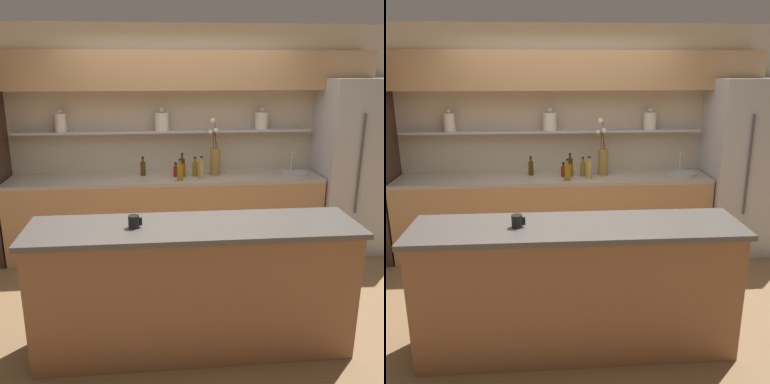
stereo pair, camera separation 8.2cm
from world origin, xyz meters
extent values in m
plane|color=olive|center=(0.00, 0.00, 0.00)|extent=(12.00, 12.00, 0.00)
cube|color=beige|center=(0.00, 1.60, 1.30)|extent=(5.20, 0.10, 2.60)
cube|color=#B7B7BC|center=(-0.13, 1.46, 1.41)|extent=(3.45, 0.18, 0.02)
cylinder|color=silver|center=(-1.31, 1.45, 1.52)|extent=(0.13, 0.13, 0.21)
sphere|color=silver|center=(-1.31, 1.45, 1.65)|extent=(0.05, 0.05, 0.05)
cylinder|color=silver|center=(-0.17, 1.45, 1.52)|extent=(0.16, 0.16, 0.21)
sphere|color=silver|center=(-0.17, 1.45, 1.65)|extent=(0.06, 0.06, 0.06)
cylinder|color=silver|center=(1.01, 1.45, 1.52)|extent=(0.15, 0.15, 0.20)
sphere|color=silver|center=(1.01, 1.45, 1.65)|extent=(0.05, 0.05, 0.05)
cube|color=tan|center=(0.00, 1.38, 2.09)|extent=(4.42, 0.34, 0.42)
cube|color=tan|center=(-0.13, 1.24, 0.44)|extent=(3.55, 0.62, 0.88)
cube|color=#ADA393|center=(-0.13, 1.24, 0.90)|extent=(3.55, 0.62, 0.04)
cube|color=#99603D|center=(0.00, -0.61, 0.49)|extent=(2.36, 0.55, 0.98)
cube|color=#56514C|center=(0.00, -0.61, 1.00)|extent=(2.42, 0.61, 0.04)
cube|color=#B7B7BC|center=(2.13, 1.20, 1.00)|extent=(0.94, 0.70, 2.01)
cylinder|color=#4C4C51|center=(1.96, 0.83, 1.10)|extent=(0.02, 0.02, 1.10)
cylinder|color=olive|center=(0.44, 1.29, 1.07)|extent=(0.12, 0.12, 0.30)
cylinder|color=#4C3319|center=(0.41, 1.28, 1.32)|extent=(0.01, 0.02, 0.20)
sphere|color=silver|center=(0.37, 1.27, 1.42)|extent=(0.05, 0.05, 0.05)
cylinder|color=#4C3319|center=(0.43, 1.29, 1.39)|extent=(0.02, 0.03, 0.33)
sphere|color=silver|center=(0.40, 1.26, 1.55)|extent=(0.06, 0.06, 0.06)
cylinder|color=#4C3319|center=(0.44, 1.28, 1.33)|extent=(0.06, 0.01, 0.22)
sphere|color=silver|center=(0.43, 1.24, 1.44)|extent=(0.06, 0.06, 0.06)
cylinder|color=#B7B7BC|center=(1.37, 1.24, 0.93)|extent=(0.32, 0.32, 0.02)
cylinder|color=#B7B7BC|center=(1.37, 1.36, 1.05)|extent=(0.02, 0.02, 0.22)
cylinder|color=#B7B7BC|center=(1.37, 1.30, 1.16)|extent=(0.02, 0.12, 0.02)
cylinder|color=maroon|center=(-0.02, 1.23, 0.98)|extent=(0.05, 0.05, 0.12)
cylinder|color=maroon|center=(-0.02, 1.23, 1.05)|extent=(0.03, 0.03, 0.04)
cylinder|color=black|center=(-0.02, 1.23, 1.08)|extent=(0.03, 0.03, 0.01)
cylinder|color=#47380A|center=(-0.40, 1.33, 1.00)|extent=(0.06, 0.06, 0.16)
cylinder|color=#47380A|center=(-0.40, 1.33, 1.10)|extent=(0.03, 0.03, 0.05)
cylinder|color=black|center=(-0.40, 1.33, 1.13)|extent=(0.03, 0.03, 0.01)
cylinder|color=olive|center=(0.20, 1.24, 1.00)|extent=(0.06, 0.06, 0.16)
cylinder|color=olive|center=(0.20, 1.24, 1.10)|extent=(0.03, 0.03, 0.05)
cylinder|color=black|center=(0.20, 1.24, 1.13)|extent=(0.03, 0.03, 0.01)
cylinder|color=tan|center=(0.26, 1.12, 1.02)|extent=(0.06, 0.06, 0.19)
cylinder|color=tan|center=(0.26, 1.12, 1.14)|extent=(0.03, 0.03, 0.04)
cylinder|color=black|center=(0.26, 1.12, 1.17)|extent=(0.03, 0.03, 0.01)
cylinder|color=olive|center=(0.01, 1.06, 1.01)|extent=(0.07, 0.07, 0.17)
cylinder|color=olive|center=(0.01, 1.06, 1.12)|extent=(0.03, 0.03, 0.05)
cylinder|color=black|center=(0.01, 1.06, 1.15)|extent=(0.03, 0.03, 0.01)
cylinder|color=#9E4C0A|center=(0.06, 1.23, 0.98)|extent=(0.05, 0.05, 0.13)
cylinder|color=#9E4C0A|center=(0.06, 1.23, 1.07)|extent=(0.03, 0.03, 0.04)
cylinder|color=black|center=(0.06, 1.23, 1.09)|extent=(0.03, 0.03, 0.01)
cylinder|color=#47380A|center=(0.06, 1.32, 1.01)|extent=(0.06, 0.06, 0.19)
cylinder|color=#47380A|center=(0.06, 1.32, 1.13)|extent=(0.03, 0.03, 0.05)
cylinder|color=black|center=(0.06, 1.32, 1.17)|extent=(0.03, 0.03, 0.01)
cylinder|color=black|center=(-0.43, -0.62, 1.07)|extent=(0.08, 0.08, 0.09)
cube|color=black|center=(-0.38, -0.62, 1.07)|extent=(0.02, 0.01, 0.06)
camera|label=1|loc=(-0.29, -3.51, 2.12)|focal=40.00mm
camera|label=2|loc=(-0.21, -3.51, 2.12)|focal=40.00mm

